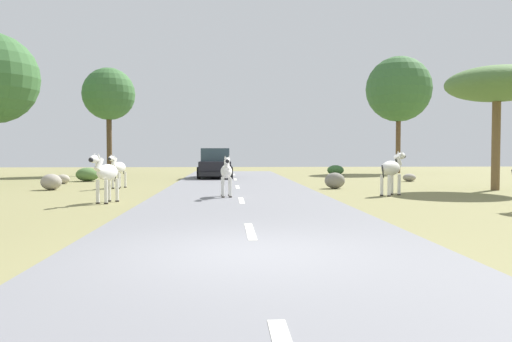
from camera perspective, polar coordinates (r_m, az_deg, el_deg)
The scene contains 17 objects.
ground_plane at distance 7.51m, azimuth -0.95°, elevation -9.76°, with size 90.00×90.00×0.00m, color olive.
road at distance 7.51m, azimuth 0.05°, elevation -9.57°, with size 6.00×64.00×0.05m, color slate.
lane_markings at distance 6.53m, azimuth 0.57°, elevation -11.11°, with size 0.16×56.00×0.01m.
zebra_0 at distance 16.66m, azimuth -3.43°, elevation -0.14°, with size 0.43×1.49×1.40m.
zebra_1 at distance 18.38m, azimuth 15.41°, elevation 0.26°, with size 1.40×1.34×1.62m.
zebra_2 at distance 22.09m, azimuth -15.62°, elevation 0.33°, with size 0.62×1.54×1.47m.
zebra_3 at distance 15.73m, azimuth -16.92°, elevation -0.24°, with size 0.69×1.60×1.54m.
car_0 at distance 29.35m, azimuth -4.71°, elevation 0.78°, with size 2.05×4.35×1.74m.
tree_0 at distance 22.62m, azimuth 26.04°, elevation 8.90°, with size 4.07×4.07×5.05m.
tree_4 at distance 35.07m, azimuth -16.62°, elevation 8.45°, with size 3.50×3.50×7.24m.
tree_5 at distance 38.87m, azimuth 16.14°, elevation 9.04°, with size 4.85×4.85×8.71m.
bush_0 at distance 34.15m, azimuth 9.16°, elevation 0.10°, with size 1.13×1.02×0.68m, color #386633.
bush_1 at distance 27.96m, azimuth -18.85°, elevation -0.38°, with size 1.23×1.10×0.74m, color #4C7038.
rock_0 at distance 27.56m, azimuth 17.27°, elevation -0.73°, with size 0.69×0.58×0.42m, color gray.
rock_1 at distance 21.42m, azimuth 9.07°, elevation -1.10°, with size 0.87×0.68×0.69m, color gray.
rock_2 at distance 22.04m, azimuth -22.55°, elevation -1.17°, with size 0.83×0.81×0.67m, color gray.
rock_3 at distance 26.11m, azimuth -21.41°, elevation -0.88°, with size 0.70×0.53×0.47m, color #A89E8C.
Camera 1 is at (-0.30, -7.34, 1.55)m, focal length 34.68 mm.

